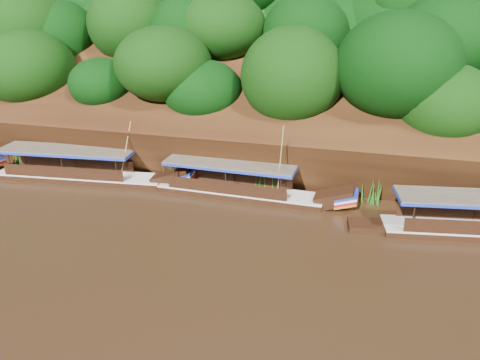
{
  "coord_description": "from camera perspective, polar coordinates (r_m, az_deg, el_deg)",
  "views": [
    {
      "loc": [
        6.03,
        -19.22,
        12.52
      ],
      "look_at": [
        -1.16,
        7.0,
        1.57
      ],
      "focal_mm": 35.0,
      "sensor_mm": 36.0,
      "label": 1
    }
  ],
  "objects": [
    {
      "name": "reeds",
      "position": [
        32.19,
        -2.7,
        0.61
      ],
      "size": [
        51.03,
        2.21,
        1.86
      ],
      "color": "#26681A",
      "rests_on": "ground"
    },
    {
      "name": "boat_2",
      "position": [
        34.98,
        -17.85,
        0.75
      ],
      "size": [
        14.59,
        3.4,
        4.93
      ],
      "rotation": [
        0.0,
        0.0,
        0.1
      ],
      "color": "black",
      "rests_on": "ground"
    },
    {
      "name": "ground",
      "position": [
        23.72,
        -1.8,
        -9.94
      ],
      "size": [
        160.0,
        160.0,
        0.0
      ],
      "primitive_type": "plane",
      "color": "black",
      "rests_on": "ground"
    },
    {
      "name": "boat_1",
      "position": [
        30.59,
        1.21,
        -1.19
      ],
      "size": [
        13.09,
        2.59,
        5.74
      ],
      "rotation": [
        0.0,
        0.0,
        -0.03
      ],
      "color": "black",
      "rests_on": "ground"
    },
    {
      "name": "riverbank",
      "position": [
        43.7,
        6.98,
        7.69
      ],
      "size": [
        120.0,
        30.06,
        19.4
      ],
      "color": "black",
      "rests_on": "ground"
    }
  ]
}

